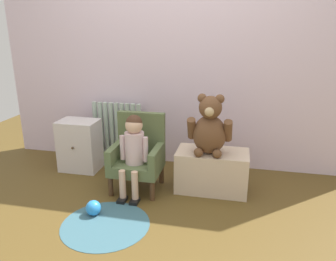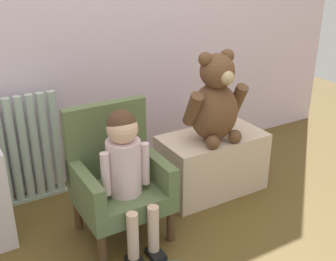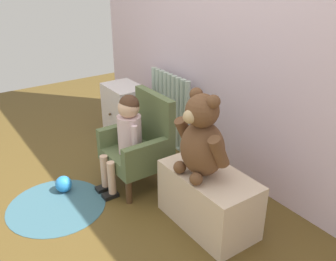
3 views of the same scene
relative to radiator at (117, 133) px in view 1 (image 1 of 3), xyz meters
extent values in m
plane|color=brown|center=(0.65, -1.06, -0.33)|extent=(6.00, 6.00, 0.00)
cube|color=silver|center=(0.65, 0.13, 0.87)|extent=(3.80, 0.05, 2.40)
cylinder|color=#A6BAAA|center=(-0.25, 0.00, 0.01)|extent=(0.05, 0.05, 0.64)
cylinder|color=#A6BAAA|center=(-0.19, 0.00, 0.01)|extent=(0.05, 0.05, 0.64)
cylinder|color=#A6BAAA|center=(-0.12, 0.00, 0.01)|extent=(0.05, 0.05, 0.64)
cylinder|color=#A6BAAA|center=(-0.06, 0.00, 0.01)|extent=(0.05, 0.05, 0.64)
cylinder|color=#A6BAAA|center=(0.00, 0.00, 0.01)|extent=(0.05, 0.05, 0.64)
cylinder|color=#A6BAAA|center=(0.06, 0.00, 0.01)|extent=(0.05, 0.05, 0.64)
cylinder|color=#A6BAAA|center=(0.12, 0.00, 0.01)|extent=(0.05, 0.05, 0.64)
cylinder|color=#A6BAAA|center=(0.19, 0.00, 0.01)|extent=(0.05, 0.05, 0.64)
cylinder|color=#A6BAAA|center=(0.25, 0.00, 0.01)|extent=(0.05, 0.05, 0.64)
cube|color=#A6BAAA|center=(0.00, 0.00, -0.32)|extent=(0.56, 0.05, 0.02)
cube|color=silver|center=(-0.30, -0.29, -0.06)|extent=(0.39, 0.28, 0.52)
sphere|color=#4C3823|center=(-0.30, -0.44, -0.04)|extent=(0.02, 0.02, 0.02)
cube|color=#54643D|center=(0.40, -0.59, -0.10)|extent=(0.44, 0.40, 0.10)
cube|color=#54643D|center=(0.40, -0.42, 0.16)|extent=(0.44, 0.06, 0.41)
cube|color=#54643D|center=(0.21, -0.59, 0.02)|extent=(0.06, 0.40, 0.14)
cube|color=#54643D|center=(0.59, -0.59, 0.02)|extent=(0.06, 0.40, 0.14)
cylinder|color=#4C331E|center=(0.21, -0.76, -0.24)|extent=(0.04, 0.04, 0.18)
cylinder|color=#4C331E|center=(0.59, -0.76, -0.24)|extent=(0.04, 0.04, 0.18)
cylinder|color=#4C331E|center=(0.21, -0.42, -0.24)|extent=(0.04, 0.04, 0.18)
cylinder|color=#4C331E|center=(0.59, -0.42, -0.24)|extent=(0.04, 0.04, 0.18)
cylinder|color=beige|center=(0.40, -0.63, 0.09)|extent=(0.17, 0.17, 0.28)
sphere|color=#D8AD8E|center=(0.40, -0.63, 0.30)|extent=(0.15, 0.15, 0.15)
sphere|color=#472D1E|center=(0.40, -0.62, 0.31)|extent=(0.14, 0.14, 0.14)
cylinder|color=#D8AD8E|center=(0.35, -0.82, -0.17)|extent=(0.06, 0.06, 0.25)
cube|color=black|center=(0.35, -0.84, -0.31)|extent=(0.07, 0.11, 0.03)
cylinder|color=#D8AD8E|center=(0.46, -0.82, -0.17)|extent=(0.06, 0.06, 0.25)
cube|color=black|center=(0.46, -0.84, -0.31)|extent=(0.07, 0.11, 0.03)
cylinder|color=beige|center=(0.30, -0.65, 0.09)|extent=(0.04, 0.04, 0.22)
cylinder|color=beige|center=(0.51, -0.65, 0.09)|extent=(0.04, 0.04, 0.22)
cube|color=beige|center=(1.07, -0.45, -0.14)|extent=(0.63, 0.34, 0.37)
ellipsoid|color=brown|center=(1.04, -0.49, 0.21)|extent=(0.29, 0.25, 0.34)
sphere|color=brown|center=(1.04, -0.51, 0.46)|extent=(0.20, 0.20, 0.20)
sphere|color=tan|center=(1.04, -0.59, 0.44)|extent=(0.08, 0.08, 0.08)
sphere|color=brown|center=(0.96, -0.49, 0.53)|extent=(0.08, 0.08, 0.08)
sphere|color=brown|center=(1.11, -0.49, 0.53)|extent=(0.08, 0.08, 0.08)
cylinder|color=brown|center=(0.88, -0.51, 0.26)|extent=(0.07, 0.15, 0.21)
cylinder|color=brown|center=(1.19, -0.51, 0.26)|extent=(0.07, 0.15, 0.21)
sphere|color=brown|center=(0.96, -0.60, 0.08)|extent=(0.08, 0.08, 0.08)
sphere|color=brown|center=(1.11, -0.60, 0.08)|extent=(0.08, 0.08, 0.08)
cylinder|color=#375F6D|center=(0.34, -1.19, -0.32)|extent=(0.67, 0.67, 0.01)
sphere|color=#2A86DA|center=(0.20, -1.08, -0.27)|extent=(0.12, 0.12, 0.12)
camera|label=1|loc=(1.26, -3.18, 1.10)|focal=35.00mm
camera|label=2|loc=(-0.33, -2.30, 1.07)|focal=45.00mm
camera|label=3|loc=(2.52, -1.76, 1.24)|focal=40.00mm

